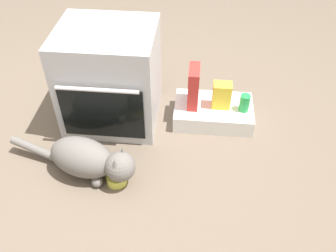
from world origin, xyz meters
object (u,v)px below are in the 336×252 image
object	(u,v)px
food_bowl	(117,178)
soda_can	(245,103)
cat	(89,159)
pantry_cabinet	(213,112)
snack_bag	(222,95)
cereal_box	(194,87)
oven	(110,78)

from	to	relation	value
food_bowl	soda_can	xyz separation A→B (m)	(0.75, 0.59, 0.15)
cat	soda_can	bearing A→B (deg)	46.01
pantry_cabinet	snack_bag	bearing A→B (deg)	-1.40
soda_can	cereal_box	bearing A→B (deg)	173.67
pantry_cabinet	cereal_box	size ratio (longest dim) A/B	1.89
oven	food_bowl	size ratio (longest dim) A/B	5.51
oven	cereal_box	distance (m)	0.55
cat	cereal_box	size ratio (longest dim) A/B	2.92
cereal_box	cat	bearing A→B (deg)	-134.67
pantry_cabinet	cereal_box	world-z (taller)	cereal_box
pantry_cabinet	snack_bag	world-z (taller)	snack_bag
food_bowl	cereal_box	xyz separation A→B (m)	(0.41, 0.62, 0.23)
food_bowl	cat	world-z (taller)	cat
snack_bag	cat	bearing A→B (deg)	-143.17
oven	snack_bag	size ratio (longest dim) A/B	3.68
oven	pantry_cabinet	xyz separation A→B (m)	(0.68, 0.04, -0.27)
oven	pantry_cabinet	distance (m)	0.74
oven	soda_can	world-z (taller)	oven
oven	cat	size ratio (longest dim) A/B	0.81
oven	food_bowl	bearing A→B (deg)	-77.20
soda_can	cereal_box	world-z (taller)	cereal_box
soda_can	snack_bag	distance (m)	0.16
soda_can	pantry_cabinet	bearing A→B (deg)	171.42
oven	cereal_box	world-z (taller)	oven
oven	soda_can	xyz separation A→B (m)	(0.88, 0.01, -0.15)
food_bowl	cat	xyz separation A→B (m)	(-0.16, 0.05, 0.10)
food_bowl	pantry_cabinet	bearing A→B (deg)	48.11
pantry_cabinet	food_bowl	bearing A→B (deg)	-131.89
food_bowl	snack_bag	xyz separation A→B (m)	(0.60, 0.61, 0.18)
cat	snack_bag	xyz separation A→B (m)	(0.76, 0.57, 0.08)
food_bowl	snack_bag	world-z (taller)	snack_bag
cat	pantry_cabinet	bearing A→B (deg)	53.87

